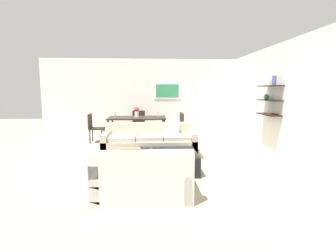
% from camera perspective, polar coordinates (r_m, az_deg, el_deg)
% --- Properties ---
extents(ground_plane, '(18.00, 18.00, 0.00)m').
position_cam_1_polar(ground_plane, '(6.14, -3.23, -7.24)').
color(ground_plane, tan).
extents(back_wall_unit, '(8.40, 0.09, 2.70)m').
position_cam_1_polar(back_wall_unit, '(9.46, -1.58, 6.38)').
color(back_wall_unit, silver).
rests_on(back_wall_unit, ground).
extents(right_wall_shelf_unit, '(0.34, 8.20, 2.70)m').
position_cam_1_polar(right_wall_shelf_unit, '(7.20, 21.61, 5.35)').
color(right_wall_shelf_unit, silver).
rests_on(right_wall_shelf_unit, ground).
extents(sofa_beige, '(2.22, 0.90, 0.78)m').
position_cam_1_polar(sofa_beige, '(6.40, -3.96, -3.93)').
color(sofa_beige, '#B2A893').
rests_on(sofa_beige, ground).
extents(loveseat_white, '(1.42, 0.90, 0.78)m').
position_cam_1_polar(loveseat_white, '(4.01, -5.55, -11.17)').
color(loveseat_white, silver).
rests_on(loveseat_white, ground).
extents(coffee_table, '(1.23, 1.05, 0.38)m').
position_cam_1_polar(coffee_table, '(5.23, -0.52, -7.74)').
color(coffee_table, black).
rests_on(coffee_table, ground).
extents(decorative_bowl, '(0.30, 0.30, 0.07)m').
position_cam_1_polar(decorative_bowl, '(5.21, -0.62, -5.26)').
color(decorative_bowl, black).
rests_on(decorative_bowl, coffee_table).
extents(apple_on_coffee_table, '(0.07, 0.07, 0.07)m').
position_cam_1_polar(apple_on_coffee_table, '(5.19, -3.74, -5.33)').
color(apple_on_coffee_table, '#669E2D').
rests_on(apple_on_coffee_table, coffee_table).
extents(dining_table, '(1.80, 0.98, 0.75)m').
position_cam_1_polar(dining_table, '(8.30, -6.78, 1.47)').
color(dining_table, black).
rests_on(dining_table, ground).
extents(dining_chair_head, '(0.44, 0.44, 0.88)m').
position_cam_1_polar(dining_chair_head, '(9.20, -6.46, 0.99)').
color(dining_chair_head, black).
rests_on(dining_chair_head, ground).
extents(dining_chair_right_far, '(0.44, 0.44, 0.88)m').
position_cam_1_polar(dining_chair_right_far, '(8.56, 2.08, 0.52)').
color(dining_chair_right_far, black).
rests_on(dining_chair_right_far, ground).
extents(dining_chair_left_near, '(0.44, 0.44, 0.88)m').
position_cam_1_polar(dining_chair_left_near, '(8.28, -15.91, -0.03)').
color(dining_chair_left_near, black).
rests_on(dining_chair_left_near, ground).
extents(dining_chair_right_near, '(0.44, 0.44, 0.88)m').
position_cam_1_polar(dining_chair_right_near, '(8.13, 2.38, 0.13)').
color(dining_chair_right_near, black).
rests_on(dining_chair_right_near, ground).
extents(wine_glass_left_near, '(0.06, 0.06, 0.17)m').
position_cam_1_polar(wine_glass_left_near, '(8.22, -11.52, 2.56)').
color(wine_glass_left_near, silver).
rests_on(wine_glass_left_near, dining_table).
extents(wine_glass_right_far, '(0.08, 0.08, 0.15)m').
position_cam_1_polar(wine_glass_right_far, '(8.39, -2.17, 2.80)').
color(wine_glass_right_far, silver).
rests_on(wine_glass_right_far, dining_table).
extents(wine_glass_head, '(0.07, 0.07, 0.16)m').
position_cam_1_polar(wine_glass_head, '(8.70, -6.65, 2.95)').
color(wine_glass_head, silver).
rests_on(wine_glass_head, dining_table).
extents(centerpiece_vase, '(0.16, 0.16, 0.33)m').
position_cam_1_polar(centerpiece_vase, '(8.24, -6.90, 3.21)').
color(centerpiece_vase, silver).
rests_on(centerpiece_vase, dining_table).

